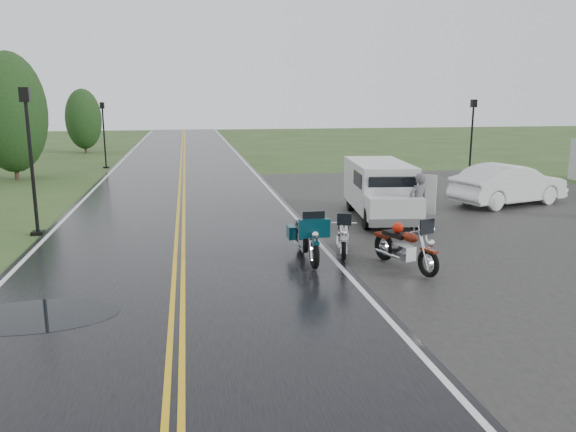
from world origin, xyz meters
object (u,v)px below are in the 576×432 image
Objects in this scene: sedan_white at (509,185)px; lamp_post_far_right at (471,140)px; motorcycle_red at (429,252)px; motorcycle_silver at (344,240)px; motorcycle_teal at (315,243)px; lamp_post_near_left at (31,162)px; lamp_post_far_left at (104,135)px; person_at_van at (418,203)px; van_white at (368,199)px.

sedan_white is 6.89m from lamp_post_far_right.
motorcycle_silver is at bearing 115.00° from motorcycle_red.
motorcycle_teal is 0.53× the size of lamp_post_near_left.
lamp_post_near_left is at bearing -89.41° from lamp_post_far_left.
sedan_white is (6.67, 7.81, 0.12)m from motorcycle_red.
lamp_post_far_left is 0.96× the size of lamp_post_far_right.
sedan_white is at bearing -41.27° from lamp_post_far_left.
motorcycle_teal is at bearing -129.34° from lamp_post_far_right.
lamp_post_far_right is at bearing -140.27° from person_at_van.
van_white reaches higher than motorcycle_silver.
person_at_van is at bearing 107.80° from sedan_white.
lamp_post_far_right reaches higher than van_white.
lamp_post_near_left reaches higher than lamp_post_far_left.
motorcycle_teal is 0.47× the size of van_white.
person_at_van is at bearing 40.21° from motorcycle_teal.
person_at_van is at bearing -57.67° from lamp_post_far_left.
motorcycle_red is 24.39m from lamp_post_far_left.
motorcycle_red is 2.19m from motorcycle_silver.
motorcycle_teal is 1.18× the size of motorcycle_silver.
person_at_van reaches higher than motorcycle_teal.
lamp_post_far_right reaches higher than motorcycle_red.
lamp_post_far_left is at bearing 90.59° from lamp_post_near_left.
person_at_van is at bearing -124.78° from lamp_post_far_right.
lamp_post_far_right is at bearing 41.28° from motorcycle_red.
motorcycle_teal is 0.50× the size of sedan_white.
lamp_post_far_left is at bearing 126.64° from motorcycle_silver.
motorcycle_silver is (-1.49, 1.60, -0.07)m from motorcycle_red.
sedan_white reaches higher than motorcycle_silver.
motorcycle_silver is 10.26m from sedan_white.
motorcycle_teal is 1.03m from motorcycle_silver.
motorcycle_silver is at bearing 110.59° from sedan_white.
lamp_post_far_left reaches higher than motorcycle_silver.
lamp_post_near_left reaches higher than person_at_van.
motorcycle_red is 1.23× the size of person_at_van.
van_white is at bearing 77.51° from motorcycle_silver.
lamp_post_near_left is at bearing 79.61° from sedan_white.
sedan_white is at bearing -105.87° from lamp_post_far_right.
lamp_post_far_left reaches higher than person_at_van.
motorcycle_teal is at bearing -34.21° from lamp_post_near_left.
sedan_white is (6.51, 2.98, -0.20)m from van_white.
motorcycle_teal reaches higher than motorcycle_red.
person_at_van is 0.38× the size of sedan_white.
lamp_post_near_left is (-7.30, 4.96, 1.48)m from motorcycle_teal.
motorcycle_teal is at bearing -133.03° from motorcycle_silver.
motorcycle_silver is 4.09m from person_at_van.
motorcycle_silver is 22.33m from lamp_post_far_left.
motorcycle_red is 10.28m from sedan_white.
motorcycle_red is 0.95× the size of motorcycle_teal.
person_at_van is (1.40, -0.52, -0.07)m from van_white.
sedan_white is 1.07× the size of lamp_post_near_left.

